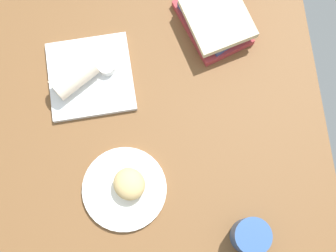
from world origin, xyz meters
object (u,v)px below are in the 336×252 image
scone_pastry (129,184)px  square_plate (91,77)px  book_stack (215,20)px  coffee_mug (250,238)px  sauce_cup (107,67)px  breakfast_wrap (74,77)px  round_plate (125,189)px

scone_pastry → square_plate: size_ratio=0.37×
book_stack → coffee_mug: (57.53, 1.21, 1.20)cm
sauce_cup → coffee_mug: 56.44cm
square_plate → breakfast_wrap: 5.56cm
breakfast_wrap → coffee_mug: 59.44cm
square_plate → book_stack: bearing=109.1°
scone_pastry → book_stack: 49.59cm
scone_pastry → coffee_mug: (15.50, 27.51, 0.47)cm
square_plate → coffee_mug: size_ratio=1.69×
book_stack → coffee_mug: coffee_mug is taller
sauce_cup → breakfast_wrap: size_ratio=0.39×
scone_pastry → coffee_mug: bearing=60.6°
sauce_cup → scone_pastry: bearing=6.6°
book_stack → coffee_mug: bearing=1.2°
coffee_mug → round_plate: bearing=-117.0°
breakfast_wrap → sauce_cup: bearing=-107.2°
round_plate → book_stack: (-42.75, 27.84, 2.64)cm
scone_pastry → square_plate: scone_pastry is taller
book_stack → sauce_cup: bearing=-70.7°
round_plate → scone_pastry: bearing=115.0°
scone_pastry → book_stack: book_stack is taller
scone_pastry → coffee_mug: coffee_mug is taller
book_stack → scone_pastry: bearing=-32.0°
scone_pastry → breakfast_wrap: 31.24cm
round_plate → square_plate: bearing=-167.5°
book_stack → round_plate: bearing=-33.1°
square_plate → book_stack: 36.78cm
breakfast_wrap → book_stack: 40.68cm
sauce_cup → book_stack: bearing=109.3°
sauce_cup → square_plate: bearing=-72.0°
square_plate → breakfast_wrap: breakfast_wrap is taller
scone_pastry → sauce_cup: (-31.53, -3.65, -1.13)cm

